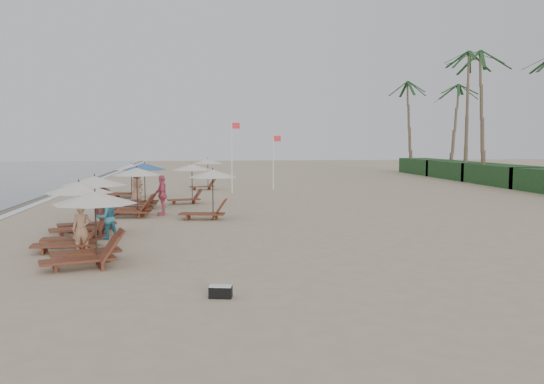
{
  "coord_description": "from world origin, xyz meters",
  "views": [
    {
      "loc": [
        -2.19,
        -19.41,
        3.53
      ],
      "look_at": [
        1.0,
        4.48,
        1.3
      ],
      "focal_mm": 36.68,
      "sensor_mm": 36.0,
      "label": 1
    }
  ],
  "objects": [
    {
      "name": "lounger_station_5",
      "position": [
        -6.51,
        15.92,
        1.1
      ],
      "size": [
        2.35,
        2.1,
        2.1
      ],
      "color": "brown",
      "rests_on": "ground"
    },
    {
      "name": "beachgoer_mid_a",
      "position": [
        -5.45,
        0.9,
        0.79
      ],
      "size": [
        0.97,
        0.92,
        1.58
      ],
      "primitive_type": "imported",
      "rotation": [
        0.0,
        0.0,
        3.73
      ],
      "color": "teal",
      "rests_on": "ground"
    },
    {
      "name": "ground",
      "position": [
        0.0,
        0.0,
        0.0
      ],
      "size": [
        160.0,
        160.0,
        0.0
      ],
      "primitive_type": "plane",
      "color": "tan",
      "rests_on": "ground"
    },
    {
      "name": "inland_station_2",
      "position": [
        -1.63,
        21.0,
        1.49
      ],
      "size": [
        2.54,
        2.24,
        2.22
      ],
      "color": "brown",
      "rests_on": "ground"
    },
    {
      "name": "beachgoer_far_b",
      "position": [
        -5.75,
        13.52,
        0.92
      ],
      "size": [
        0.93,
        1.07,
        1.85
      ],
      "primitive_type": "imported",
      "rotation": [
        0.0,
        0.0,
        1.11
      ],
      "color": "#A37358",
      "rests_on": "ground"
    },
    {
      "name": "beachgoer_near",
      "position": [
        -5.81,
        -1.67,
        0.78
      ],
      "size": [
        0.58,
        0.38,
        1.57
      ],
      "primitive_type": "imported",
      "rotation": [
        0.0,
        0.0,
        -0.01
      ],
      "color": "tan",
      "rests_on": "ground"
    },
    {
      "name": "inland_station_0",
      "position": [
        -1.76,
        5.68,
        1.35
      ],
      "size": [
        2.75,
        2.24,
        2.22
      ],
      "color": "brown",
      "rests_on": "ground"
    },
    {
      "name": "beachgoer_mid_b",
      "position": [
        -5.75,
        2.17,
        0.88
      ],
      "size": [
        1.22,
        1.3,
        1.76
      ],
      "primitive_type": "imported",
      "rotation": [
        0.0,
        0.0,
        2.25
      ],
      "color": "brown",
      "rests_on": "ground"
    },
    {
      "name": "inland_station_1",
      "position": [
        -2.7,
        12.12,
        1.46
      ],
      "size": [
        2.59,
        2.24,
        2.22
      ],
      "color": "brown",
      "rests_on": "ground"
    },
    {
      "name": "lounger_station_0",
      "position": [
        -5.32,
        -3.3,
        1.08
      ],
      "size": [
        2.72,
        2.44,
        2.1
      ],
      "color": "brown",
      "rests_on": "ground"
    },
    {
      "name": "duffel_bag",
      "position": [
        -1.72,
        -7.14,
        0.15
      ],
      "size": [
        0.56,
        0.36,
        0.29
      ],
      "color": "black",
      "rests_on": "ground"
    },
    {
      "name": "lounger_station_1",
      "position": [
        -6.26,
        -0.89,
        1.06
      ],
      "size": [
        2.53,
        2.14,
        2.2
      ],
      "color": "brown",
      "rests_on": "ground"
    },
    {
      "name": "beachgoer_far_a",
      "position": [
        -3.89,
        7.23,
        0.95
      ],
      "size": [
        0.5,
        1.13,
        1.91
      ],
      "primitive_type": "imported",
      "rotation": [
        0.0,
        0.0,
        4.74
      ],
      "color": "#D0536E",
      "rests_on": "ground"
    },
    {
      "name": "foam_line",
      "position": [
        -11.2,
        10.0,
        0.01
      ],
      "size": [
        0.5,
        140.0,
        0.02
      ],
      "primitive_type": "cube",
      "color": "white",
      "rests_on": "ground"
    },
    {
      "name": "flag_pole_near",
      "position": [
        0.12,
        18.11,
        2.72
      ],
      "size": [
        0.6,
        0.08,
        4.94
      ],
      "color": "silver",
      "rests_on": "ground"
    },
    {
      "name": "lounger_station_4",
      "position": [
        -5.26,
        10.33,
        1.09
      ],
      "size": [
        2.78,
        2.33,
        2.35
      ],
      "color": "brown",
      "rests_on": "ground"
    },
    {
      "name": "lounger_station_2",
      "position": [
        -6.36,
        2.21,
        1.06
      ],
      "size": [
        2.89,
        2.67,
        2.2
      ],
      "color": "brown",
      "rests_on": "ground"
    },
    {
      "name": "lounger_station_3",
      "position": [
        -5.32,
        7.1,
        1.05
      ],
      "size": [
        2.77,
        2.35,
        2.27
      ],
      "color": "brown",
      "rests_on": "ground"
    },
    {
      "name": "flag_pole_far",
      "position": [
        3.28,
        20.57,
        2.28
      ],
      "size": [
        0.6,
        0.08,
        4.09
      ],
      "color": "silver",
      "rests_on": "ground"
    }
  ]
}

